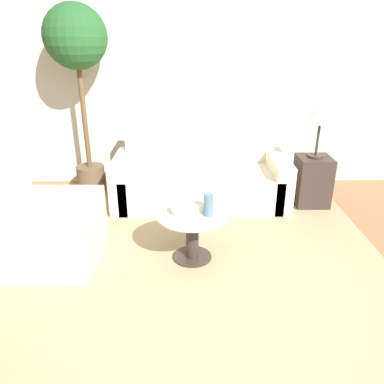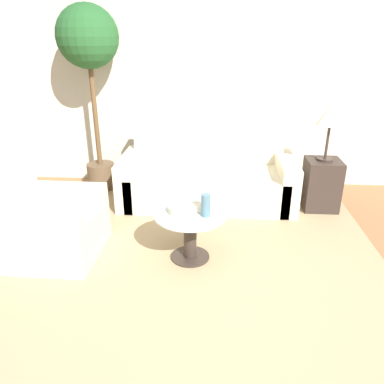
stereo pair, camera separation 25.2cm
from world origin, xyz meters
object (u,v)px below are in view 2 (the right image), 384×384
sofa_main (207,178)px  armchair (46,227)px  bowl (180,209)px  potted_plant (89,53)px  coffee_table (190,229)px  table_lamp (331,116)px  vase (206,205)px  book_stack (201,207)px

sofa_main → armchair: 1.97m
sofa_main → bowl: 1.37m
potted_plant → bowl: (1.21, -1.60, -1.21)m
potted_plant → coffee_table: bearing=-51.2°
sofa_main → table_lamp: table_lamp is taller
coffee_table → potted_plant: potted_plant is taller
armchair → table_lamp: 3.11m
table_lamp → vase: bearing=-136.7°
vase → book_stack: size_ratio=0.91×
coffee_table → book_stack: size_ratio=2.93×
potted_plant → bowl: size_ratio=10.24×
armchair → vase: size_ratio=4.20×
coffee_table → bowl: bowl is taller
vase → potted_plant: bearing=130.9°
sofa_main → coffee_table: bearing=-94.7°
sofa_main → vase: 1.42m
vase → bowl: bearing=166.2°
bowl → book_stack: (0.17, 0.06, 0.00)m
coffee_table → table_lamp: size_ratio=0.99×
armchair → bowl: (1.24, 0.01, 0.21)m
sofa_main → vase: (0.03, -1.40, 0.28)m
table_lamp → sofa_main: bearing=172.6°
coffee_table → vase: vase is taller
vase → bowl: (-0.22, 0.05, -0.07)m
sofa_main → table_lamp: bearing=-7.4°
sofa_main → book_stack: sofa_main is taller
sofa_main → vase: bearing=-88.9°
potted_plant → vase: size_ratio=11.17×
book_stack → table_lamp: bearing=54.4°
sofa_main → potted_plant: potted_plant is taller
potted_plant → book_stack: size_ratio=10.17×
armchair → book_stack: armchair is taller
potted_plant → bowl: bearing=-52.9°
book_stack → bowl: bearing=-146.1°
book_stack → potted_plant: bearing=146.9°
armchair → coffee_table: armchair is taller
armchair → bowl: 1.26m
coffee_table → vase: bearing=-16.6°
table_lamp → bowl: bearing=-142.5°
coffee_table → book_stack: (0.09, 0.07, 0.19)m
armchair → book_stack: (1.41, 0.07, 0.21)m
potted_plant → vase: 2.46m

